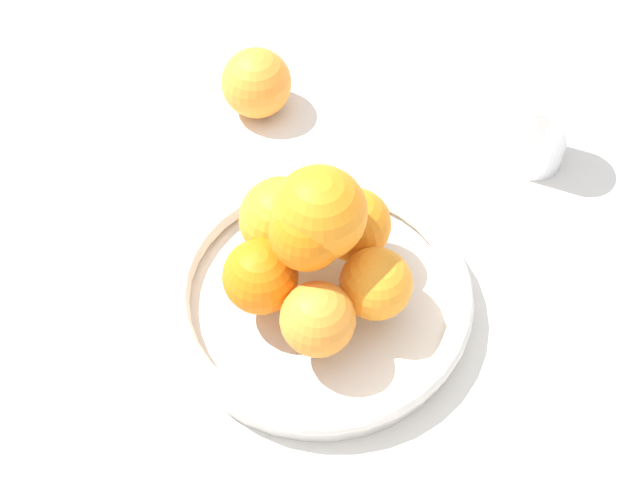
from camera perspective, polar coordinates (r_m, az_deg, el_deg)
name	(u,v)px	position (r m, az deg, el deg)	size (l,w,h in m)	color
ground_plane	(320,308)	(0.85, 0.00, -4.39)	(4.00, 4.00, 0.00)	silver
fruit_bowl	(320,297)	(0.83, 0.00, -3.66)	(0.28, 0.28, 0.04)	silver
orange_pile	(315,245)	(0.78, -0.33, -0.34)	(0.18, 0.17, 0.14)	orange
stray_orange	(256,83)	(0.99, -4.09, 10.00)	(0.08, 0.08, 0.08)	orange
drinking_glass	(539,127)	(0.96, 13.84, 7.04)	(0.07, 0.07, 0.10)	white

